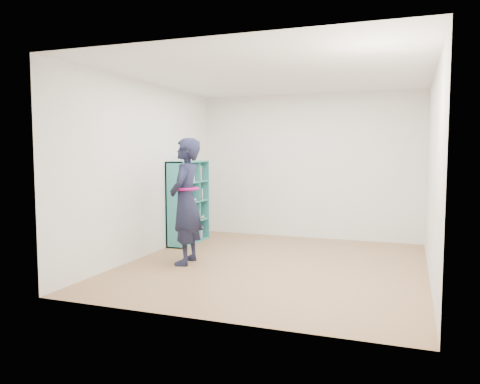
% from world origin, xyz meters
% --- Properties ---
extents(floor, '(4.50, 4.50, 0.00)m').
position_xyz_m(floor, '(0.00, 0.00, 0.00)').
color(floor, '#986E45').
rests_on(floor, ground).
extents(ceiling, '(4.50, 4.50, 0.00)m').
position_xyz_m(ceiling, '(0.00, 0.00, 2.60)').
color(ceiling, white).
rests_on(ceiling, wall_back).
extents(wall_left, '(0.02, 4.50, 2.60)m').
position_xyz_m(wall_left, '(-2.00, 0.00, 1.30)').
color(wall_left, white).
rests_on(wall_left, floor).
extents(wall_right, '(0.02, 4.50, 2.60)m').
position_xyz_m(wall_right, '(2.00, 0.00, 1.30)').
color(wall_right, white).
rests_on(wall_right, floor).
extents(wall_back, '(4.00, 0.02, 2.60)m').
position_xyz_m(wall_back, '(0.00, 2.25, 1.30)').
color(wall_back, white).
rests_on(wall_back, floor).
extents(wall_front, '(4.00, 0.02, 2.60)m').
position_xyz_m(wall_front, '(0.00, -2.25, 1.30)').
color(wall_front, white).
rests_on(wall_front, floor).
extents(bookshelf, '(0.31, 1.06, 1.41)m').
position_xyz_m(bookshelf, '(-1.86, 1.06, 0.69)').
color(bookshelf, '#286F7E').
rests_on(bookshelf, floor).
extents(person, '(0.51, 0.70, 1.76)m').
position_xyz_m(person, '(-1.20, -0.31, 0.88)').
color(person, black).
rests_on(person, floor).
extents(smartphone, '(0.03, 0.09, 0.13)m').
position_xyz_m(smartphone, '(-1.35, -0.24, 1.00)').
color(smartphone, silver).
rests_on(smartphone, person).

